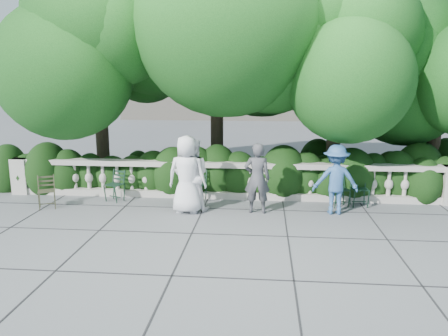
# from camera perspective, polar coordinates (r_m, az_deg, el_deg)

# --- Properties ---
(ground) EXTENTS (90.00, 90.00, 0.00)m
(ground) POSITION_cam_1_polar(r_m,az_deg,el_deg) (10.15, -0.52, -6.69)
(ground) COLOR #57595F
(ground) RESTS_ON ground
(balustrade) EXTENTS (12.00, 0.44, 1.00)m
(balustrade) POSITION_cam_1_polar(r_m,az_deg,el_deg) (11.74, 0.36, -1.66)
(balustrade) COLOR #9E998E
(balustrade) RESTS_ON ground
(shrub_hedge) EXTENTS (15.00, 2.60, 1.70)m
(shrub_hedge) POSITION_cam_1_polar(r_m,az_deg,el_deg) (13.02, 0.81, -2.51)
(shrub_hedge) COLOR black
(shrub_hedge) RESTS_ON ground
(tree_canopy) EXTENTS (15.04, 6.52, 6.78)m
(tree_canopy) POSITION_cam_1_polar(r_m,az_deg,el_deg) (12.79, 4.11, 15.10)
(tree_canopy) COLOR #3F3023
(tree_canopy) RESTS_ON ground
(chair_a) EXTENTS (0.59, 0.61, 0.84)m
(chair_a) POSITION_cam_1_polar(r_m,az_deg,el_deg) (11.84, -14.48, -4.35)
(chair_a) COLOR black
(chair_a) RESTS_ON ground
(chair_b) EXTENTS (0.54, 0.57, 0.84)m
(chair_b) POSITION_cam_1_polar(r_m,az_deg,el_deg) (11.49, -3.77, -4.50)
(chair_b) COLOR black
(chair_b) RESTS_ON ground
(chair_d) EXTENTS (0.45, 0.49, 0.84)m
(chair_d) POSITION_cam_1_polar(r_m,az_deg,el_deg) (11.54, -4.39, -4.43)
(chair_d) COLOR black
(chair_d) RESTS_ON ground
(chair_e) EXTENTS (0.48, 0.52, 0.84)m
(chair_e) POSITION_cam_1_polar(r_m,az_deg,el_deg) (11.52, 17.38, -4.98)
(chair_e) COLOR black
(chair_e) RESTS_ON ground
(chair_f) EXTENTS (0.55, 0.58, 0.84)m
(chair_f) POSITION_cam_1_polar(r_m,az_deg,el_deg) (11.36, 15.09, -5.08)
(chair_f) COLOR black
(chair_f) RESTS_ON ground
(chair_weathered) EXTENTS (0.60, 0.62, 0.84)m
(chair_weathered) POSITION_cam_1_polar(r_m,az_deg,el_deg) (11.68, -22.03, -5.09)
(chair_weathered) COLOR black
(chair_weathered) RESTS_ON ground
(person_businessman) EXTENTS (0.95, 0.65, 1.88)m
(person_businessman) POSITION_cam_1_polar(r_m,az_deg,el_deg) (10.44, -4.88, -0.85)
(person_businessman) COLOR white
(person_businessman) RESTS_ON ground
(person_woman_grey) EXTENTS (0.62, 0.41, 1.70)m
(person_woman_grey) POSITION_cam_1_polar(r_m,az_deg,el_deg) (10.44, 4.35, -1.34)
(person_woman_grey) COLOR #414146
(person_woman_grey) RESTS_ON ground
(person_casual_man) EXTENTS (0.88, 0.69, 1.77)m
(person_casual_man) POSITION_cam_1_polar(r_m,az_deg,el_deg) (10.64, -4.21, -0.89)
(person_casual_man) COLOR white
(person_casual_man) RESTS_ON ground
(person_older_blue) EXTENTS (1.09, 0.64, 1.67)m
(person_older_blue) POSITION_cam_1_polar(r_m,az_deg,el_deg) (10.68, 14.38, -1.48)
(person_older_blue) COLOR #2F588E
(person_older_blue) RESTS_ON ground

